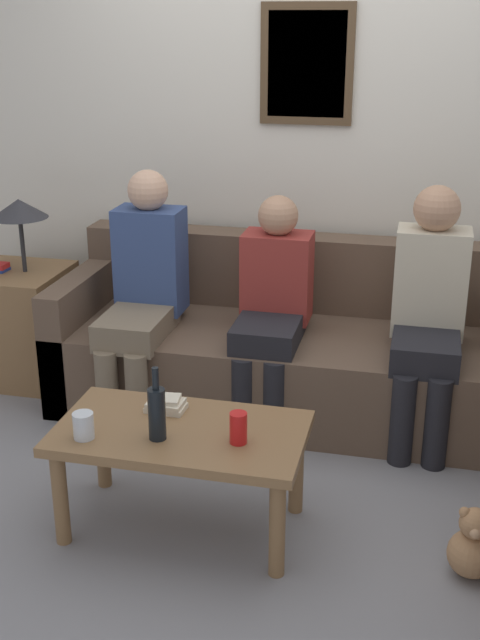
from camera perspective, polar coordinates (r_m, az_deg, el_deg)
name	(u,v)px	position (r m, az deg, el deg)	size (l,w,h in m)	color
ground_plane	(265,449)	(3.87, 1.81, -9.16)	(16.00, 16.00, 0.00)	gray
wall_back	(306,142)	(4.38, 4.70, 12.49)	(9.00, 0.08, 2.60)	silver
couch_main	(286,350)	(4.20, 3.30, -2.15)	(2.33, 0.89, 0.84)	brown
coffee_table	(181,444)	(3.16, -4.22, -8.79)	(0.97, 0.54, 0.44)	olive
side_table_with_lamp	(20,318)	(4.65, -15.39, 0.11)	(0.53, 0.53, 1.03)	olive
wine_bottle	(157,412)	(3.02, -5.94, -6.53)	(0.07, 0.07, 0.29)	black
drinking_glass	(83,426)	(3.09, -11.07, -7.38)	(0.08, 0.08, 0.10)	silver
book_stack	(166,404)	(3.26, -5.30, -5.98)	(0.16, 0.11, 0.06)	beige
soda_can	(238,428)	(3.00, -0.12, -7.68)	(0.07, 0.07, 0.12)	red
person_left	(143,286)	(4.07, -6.89, 2.39)	(0.34, 0.64, 1.22)	#756651
person_middle	(272,303)	(3.94, 2.30, 1.23)	(0.34, 0.59, 1.12)	black
person_right	(429,306)	(3.85, 13.27, 0.94)	(0.34, 0.59, 1.21)	black
teddy_bear	(472,547)	(3.15, 16.20, -15.21)	(0.18, 0.18, 0.28)	#A87A51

